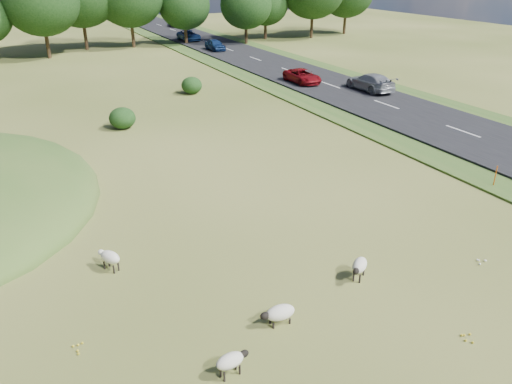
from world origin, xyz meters
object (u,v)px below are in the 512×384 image
sheep_3 (231,361)px  marker_post (495,177)px  sheep_0 (359,266)px  car_2 (215,45)px  sheep_1 (279,313)px  car_0 (302,76)px  car_3 (176,23)px  car_4 (370,82)px  sheep_2 (110,257)px  car_1 (189,35)px

sheep_3 → marker_post: bearing=12.6°
sheep_0 → car_2: bearing=-143.9°
sheep_0 → car_2: 53.04m
sheep_0 → sheep_1: bearing=-24.1°
car_0 → car_3: 50.00m
car_0 → car_4: (3.80, -5.50, 0.13)m
sheep_0 → sheep_2: 9.49m
sheep_1 → sheep_3: size_ratio=1.16×
marker_post → car_1: size_ratio=0.23×
car_0 → car_2: car_2 is taller
sheep_2 → car_3: (27.17, 73.90, 0.40)m
sheep_0 → sheep_2: bearing=-67.7°
sheep_1 → car_2: size_ratio=0.30×
car_0 → car_4: bearing=-55.3°
car_0 → sheep_0: bearing=-117.8°
car_0 → car_1: (0.00, 32.20, 0.08)m
marker_post → sheep_1: bearing=-163.7°
sheep_1 → car_4: size_ratio=0.23×
sheep_1 → sheep_0: bearing=-163.3°
car_0 → car_1: size_ratio=0.89×
marker_post → car_4: 21.08m
sheep_1 → sheep_2: (-4.26, 5.73, 0.12)m
car_2 → sheep_1: bearing=-110.3°
sheep_2 → car_4: size_ratio=0.22×
marker_post → car_3: size_ratio=0.24×
car_0 → car_2: bearing=90.0°
car_0 → car_2: size_ratio=1.10×
sheep_0 → sheep_1: (-3.93, -0.92, -0.13)m
marker_post → car_3: car_3 is taller
car_0 → car_4: size_ratio=0.86×
car_1 → car_3: 18.07m
sheep_0 → sheep_3: (-6.24, -2.26, -0.04)m
car_2 → sheep_2: bearing=-116.9°
car_0 → car_3: car_3 is taller
sheep_0 → sheep_1: sheep_0 is taller
sheep_3 → car_0: 37.77m
car_3 → sheep_2: bearing=69.8°
car_3 → sheep_0: bearing=76.4°
sheep_3 → car_2: size_ratio=0.26×
sheep_2 → sheep_1: bearing=-172.8°
sheep_0 → car_3: bearing=-140.9°
sheep_0 → sheep_3: bearing=-17.4°
sheep_1 → car_3: (22.92, 79.62, 0.52)m
sheep_2 → sheep_3: bearing=166.0°
sheep_3 → car_0: car_0 is taller
sheep_0 → car_0: car_0 is taller
marker_post → sheep_3: (-17.83, -5.87, -0.07)m
sheep_1 → car_2: (19.12, 51.74, 0.51)m
sheep_0 → car_1: size_ratio=0.22×
sheep_0 → sheep_3: size_ratio=1.05×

